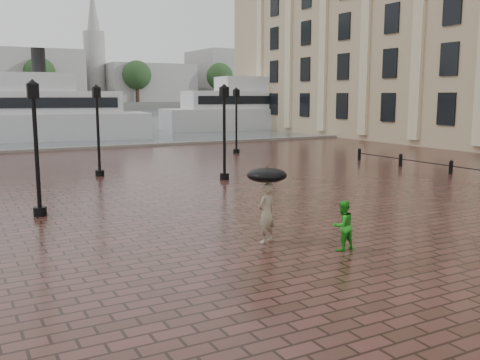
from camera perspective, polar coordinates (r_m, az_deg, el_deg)
The scene contains 10 objects.
ground at distance 12.79m, azimuth 15.19°, elevation -9.64°, with size 300.00×300.00×0.00m, color #3A221A.
harbour_water at distance 101.12m, azimuth -23.83°, elevation 6.03°, with size 240.00×240.00×0.00m, color #454F54.
quay_edge at distance 41.75m, azimuth -16.70°, elevation 3.15°, with size 80.00×0.60×0.30m, color slate.
distant_skyline at distance 168.56m, azimuth -9.05°, elevation 10.81°, with size 102.50×22.00×33.00m.
street_lamps at distance 27.22m, azimuth -13.89°, elevation 5.22°, with size 21.44×14.44×4.40m.
adult_pedestrian at distance 14.69m, azimuth 2.85°, elevation -3.53°, with size 0.61×0.40×1.66m, color tan.
child_pedestrian at distance 14.23m, azimuth 10.89°, elevation -4.80°, with size 0.64×0.50×1.32m, color green.
ferry_near at distance 51.53m, azimuth -23.72°, elevation 6.54°, with size 25.33×9.52×8.11m.
ferry_far at distance 64.67m, azimuth 3.08°, elevation 7.71°, with size 25.97×9.02×8.34m.
umbrella at distance 14.49m, azimuth 2.88°, elevation 0.52°, with size 1.10×1.10×1.13m.
Camera 1 is at (-8.48, -8.68, 4.03)m, focal length 40.00 mm.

